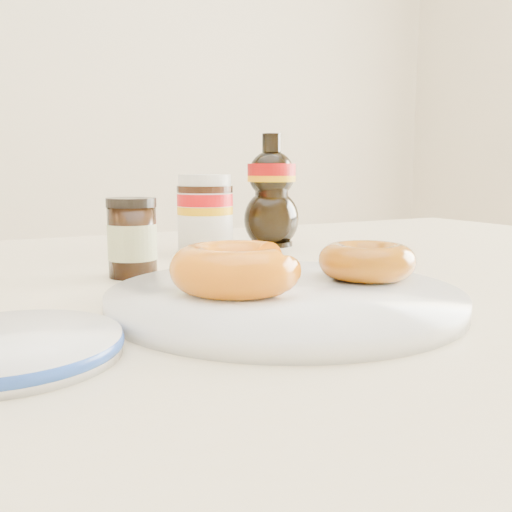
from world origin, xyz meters
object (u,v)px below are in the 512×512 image
plate (284,297)px  syrup_bottle (271,190)px  blue_rim_saucer (8,347)px  donut_bitten (236,268)px  nutella_jar (205,211)px  donut_whole (367,261)px  dining_table (257,351)px  dark_jar (132,239)px

plate → syrup_bottle: syrup_bottle is taller
syrup_bottle → blue_rim_saucer: bearing=-136.3°
donut_bitten → nutella_jar: bearing=54.2°
plate → donut_whole: size_ratio=3.32×
dining_table → plate: (-0.04, -0.13, 0.09)m
dining_table → donut_whole: size_ratio=16.11×
donut_bitten → dark_jar: (-0.04, 0.17, 0.01)m
dark_jar → blue_rim_saucer: bearing=-121.8°
donut_whole → syrup_bottle: syrup_bottle is taller
nutella_jar → dining_table: bearing=-94.8°
plate → donut_bitten: bearing=161.6°
donut_bitten → blue_rim_saucer: donut_bitten is taller
dining_table → syrup_bottle: syrup_bottle is taller
blue_rim_saucer → donut_whole: bearing=8.6°
dining_table → blue_rim_saucer: size_ratio=10.32×
donut_bitten → blue_rim_saucer: (-0.17, -0.05, -0.03)m
dining_table → plate: 0.17m
donut_whole → dining_table: bearing=110.7°
dining_table → donut_bitten: 0.19m
blue_rim_saucer → donut_bitten: bearing=16.0°
dining_table → syrup_bottle: (0.13, 0.20, 0.16)m
plate → dark_jar: 0.20m
nutella_jar → blue_rim_saucer: bearing=-128.2°
syrup_bottle → dark_jar: (-0.25, -0.15, -0.04)m
plate → donut_bitten: size_ratio=2.71×
nutella_jar → dark_jar: (-0.13, -0.12, -0.02)m
donut_bitten → dark_jar: dark_jar is taller
dining_table → donut_whole: (0.05, -0.12, 0.11)m
dining_table → nutella_jar: size_ratio=13.39×
nutella_jar → blue_rim_saucer: size_ratio=0.77×
dining_table → donut_bitten: donut_bitten is taller
syrup_bottle → dining_table: bearing=-123.0°
plate → dark_jar: size_ratio=3.51×
syrup_bottle → plate: bearing=-117.6°
dining_table → donut_whole: donut_whole is taller
syrup_bottle → dark_jar: size_ratio=1.97×
nutella_jar → dark_jar: 0.18m
donut_whole → dark_jar: (-0.16, 0.18, 0.01)m
dining_table → dark_jar: dark_jar is taller
dining_table → blue_rim_saucer: bearing=-146.5°
plate → donut_bitten: donut_bitten is taller
dining_table → nutella_jar: nutella_jar is taller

